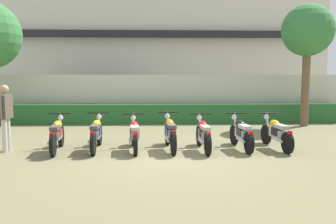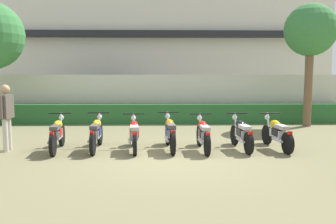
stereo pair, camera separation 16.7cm
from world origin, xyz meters
name	(u,v)px [view 1 (the left image)]	position (x,y,z in m)	size (l,w,h in m)	color
ground	(170,157)	(0.00, 0.00, 0.00)	(60.00, 60.00, 0.00)	olive
building	(159,43)	(0.00, 14.74, 4.01)	(19.30, 6.50, 8.02)	beige
compound_wall	(163,98)	(0.00, 6.77, 1.00)	(18.33, 0.30, 2.00)	beige
hedge_row	(163,114)	(0.00, 6.07, 0.40)	(14.67, 0.70, 0.80)	#28602D
parked_car	(93,96)	(-3.40, 9.26, 0.94)	(4.71, 2.56, 1.89)	navy
tree_far_side	(308,32)	(5.50, 5.07, 3.61)	(1.98, 1.98, 4.68)	brown
motorcycle_in_row_0	(57,134)	(-2.92, 0.81, 0.45)	(0.60, 1.89, 0.96)	black
motorcycle_in_row_1	(96,133)	(-1.92, 0.92, 0.45)	(0.60, 1.94, 0.96)	black
motorcycle_in_row_2	(134,134)	(-0.91, 0.83, 0.44)	(0.60, 1.81, 0.94)	black
motorcycle_in_row_3	(170,133)	(0.05, 0.91, 0.46)	(0.60, 1.94, 0.97)	black
motorcycle_in_row_4	(203,134)	(0.92, 0.77, 0.44)	(0.60, 1.82, 0.94)	black
motorcycle_in_row_5	(241,133)	(1.96, 0.89, 0.44)	(0.60, 1.81, 0.94)	black
motorcycle_in_row_6	(276,133)	(2.93, 0.91, 0.44)	(0.60, 1.86, 0.94)	black
inspector_person	(5,112)	(-4.23, 0.84, 1.04)	(0.23, 0.70, 1.74)	beige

